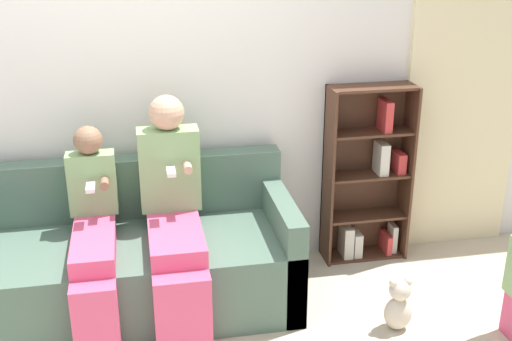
{
  "coord_description": "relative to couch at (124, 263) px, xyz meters",
  "views": [
    {
      "loc": [
        0.07,
        -2.99,
        2.23
      ],
      "look_at": [
        0.77,
        0.58,
        0.81
      ],
      "focal_mm": 45.0,
      "sensor_mm": 36.0,
      "label": 1
    }
  ],
  "objects": [
    {
      "name": "teddy_bear",
      "position": [
        1.55,
        -0.56,
        -0.13
      ],
      "size": [
        0.17,
        0.14,
        0.33
      ],
      "color": "beige",
      "rests_on": "ground_plane"
    },
    {
      "name": "back_wall",
      "position": [
        0.06,
        0.47,
        0.98
      ],
      "size": [
        10.0,
        0.06,
        2.55
      ],
      "color": "silver",
      "rests_on": "ground_plane"
    },
    {
      "name": "curtain_panel",
      "position": [
        2.36,
        0.42,
        0.76
      ],
      "size": [
        0.84,
        0.04,
        2.1
      ],
      "color": "beige",
      "rests_on": "ground_plane"
    },
    {
      "name": "child_seated",
      "position": [
        -0.15,
        -0.14,
        0.27
      ],
      "size": [
        0.28,
        0.84,
        1.12
      ],
      "color": "#DB4C75",
      "rests_on": "ground_plane"
    },
    {
      "name": "couch",
      "position": [
        0.0,
        0.0,
        0.0
      ],
      "size": [
        2.05,
        0.87,
        0.85
      ],
      "color": "#4C6656",
      "rests_on": "ground_plane"
    },
    {
      "name": "adult_seated",
      "position": [
        0.31,
        -0.09,
        0.37
      ],
      "size": [
        0.36,
        0.84,
        1.29
      ],
      "color": "#DB4C75",
      "rests_on": "ground_plane"
    },
    {
      "name": "bookshelf",
      "position": [
        1.66,
        0.35,
        0.29
      ],
      "size": [
        0.58,
        0.23,
        1.23
      ],
      "color": "#4C2D1E",
      "rests_on": "ground_plane"
    }
  ]
}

